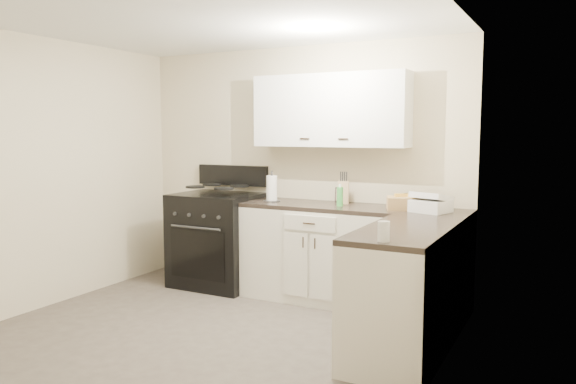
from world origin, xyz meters
The scene contains 20 objects.
floor centered at (0.00, 0.00, 0.00)m, with size 3.60×3.60×0.00m, color #473F38.
ceiling centered at (0.00, 0.00, 2.50)m, with size 3.60×3.60×0.00m, color white.
wall_back centered at (0.00, 1.80, 1.25)m, with size 3.60×3.60×0.00m, color beige.
wall_right centered at (1.80, 0.00, 1.25)m, with size 3.60×3.60×0.00m, color beige.
wall_left centered at (-1.80, 0.00, 1.25)m, with size 3.60×3.60×0.00m, color beige.
base_cabinets_back centered at (0.43, 1.50, 0.45)m, with size 1.55×0.60×0.90m, color silver.
base_cabinets_right centered at (1.50, 0.85, 0.45)m, with size 0.60×1.90×0.90m, color silver.
countertop_back centered at (0.43, 1.50, 0.92)m, with size 1.55×0.60×0.04m, color black.
countertop_right centered at (1.50, 0.85, 0.92)m, with size 0.60×1.90×0.04m, color black.
upper_cabinets centered at (0.43, 1.65, 1.84)m, with size 1.55×0.30×0.70m, color white.
stove centered at (-0.79, 1.48, 0.46)m, with size 0.87×0.74×1.05m, color black.
knife_block centered at (0.58, 1.63, 1.05)m, with size 0.10×0.09×0.22m, color #D8AE85.
paper_towel centered at (-0.13, 1.47, 1.07)m, with size 0.11×0.11×0.26m, color white.
soap_bottle centered at (0.61, 1.45, 1.03)m, with size 0.06×0.06×0.18m, color green.
picture_frame centered at (0.50, 1.76, 1.01)m, with size 0.12×0.02×0.14m, color black.
wicker_basket centered at (1.23, 1.51, 1.00)m, with size 0.34×0.23×0.11m, color tan.
countertop_grill centered at (1.47, 1.45, 0.99)m, with size 0.29×0.27×0.11m, color white.
glass_jar centered at (1.51, 0.00, 1.01)m, with size 0.08×0.08×0.13m, color silver.
oven_mitt_near centered at (1.18, 0.35, 0.49)m, with size 0.02×0.14×0.24m, color black.
oven_mitt_far centered at (1.18, 0.45, 0.50)m, with size 0.02×0.16×0.28m, color black.
Camera 1 is at (2.60, -3.41, 1.64)m, focal length 35.00 mm.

